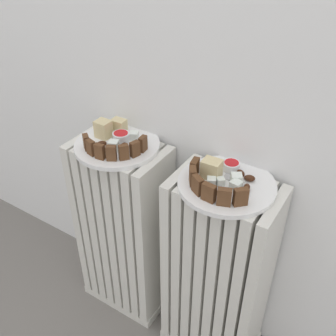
{
  "coord_description": "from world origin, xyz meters",
  "views": [
    {
      "loc": [
        0.44,
        -0.42,
        1.2
      ],
      "look_at": [
        0.0,
        0.28,
        0.62
      ],
      "focal_mm": 42.05,
      "sensor_mm": 36.0,
      "label": 1
    }
  ],
  "objects": [
    {
      "name": "turkish_delight_left_1",
      "position": [
        -0.11,
        0.28,
        0.65
      ],
      "size": [
        0.03,
        0.03,
        0.02
      ],
      "primitive_type": "cube",
      "rotation": [
        0.0,
        0.0,
        0.77
      ],
      "color": "white",
      "rests_on": "plate_left"
    },
    {
      "name": "dark_cake_slice_left_5",
      "position": [
        -0.09,
        0.26,
        0.66
      ],
      "size": [
        0.02,
        0.03,
        0.04
      ],
      "primitive_type": "cube",
      "rotation": [
        0.0,
        0.0,
        1.29
      ],
      "color": "#56351E",
      "rests_on": "plate_left"
    },
    {
      "name": "marble_cake_slice_right_0",
      "position": [
        0.12,
        0.28,
        0.66
      ],
      "size": [
        0.05,
        0.04,
        0.05
      ],
      "primitive_type": "cube",
      "rotation": [
        0.0,
        0.0,
        0.04
      ],
      "color": "beige",
      "rests_on": "plate_right"
    },
    {
      "name": "jam_bowl_right",
      "position": [
        0.15,
        0.33,
        0.65
      ],
      "size": [
        0.04,
        0.04,
        0.02
      ],
      "color": "white",
      "rests_on": "plate_right"
    },
    {
      "name": "dark_cake_slice_left_6",
      "position": [
        -0.08,
        0.29,
        0.66
      ],
      "size": [
        0.02,
        0.03,
        0.04
      ],
      "primitive_type": "cube",
      "rotation": [
        0.0,
        0.0,
        1.67
      ],
      "color": "#56351E",
      "rests_on": "plate_left"
    },
    {
      "name": "marble_cake_slice_left_1",
      "position": [
        -0.2,
        0.33,
        0.66
      ],
      "size": [
        0.04,
        0.03,
        0.04
      ],
      "primitive_type": "cube",
      "rotation": [
        0.0,
        0.0,
        0.03
      ],
      "color": "beige",
      "rests_on": "plate_left"
    },
    {
      "name": "radiator_left",
      "position": [
        -0.16,
        0.28,
        0.31
      ],
      "size": [
        0.28,
        0.17,
        0.63
      ],
      "color": "silver",
      "rests_on": "ground_plane"
    },
    {
      "name": "turkish_delight_right_3",
      "position": [
        0.19,
        0.27,
        0.65
      ],
      "size": [
        0.03,
        0.03,
        0.02
      ],
      "primitive_type": "cube",
      "rotation": [
        0.0,
        0.0,
        1.42
      ],
      "color": "white",
      "rests_on": "plate_right"
    },
    {
      "name": "medjool_date_right_0",
      "position": [
        0.21,
        0.32,
        0.65
      ],
      "size": [
        0.03,
        0.03,
        0.02
      ],
      "primitive_type": "ellipsoid",
      "rotation": [
        0.0,
        0.0,
        0.36
      ],
      "color": "#3D1E0F",
      "rests_on": "plate_right"
    },
    {
      "name": "dark_cake_slice_right_4",
      "position": [
        0.19,
        0.2,
        0.66
      ],
      "size": [
        0.03,
        0.02,
        0.04
      ],
      "primitive_type": "cube",
      "rotation": [
        0.0,
        0.0,
        0.35
      ],
      "color": "#56351E",
      "rests_on": "plate_right"
    },
    {
      "name": "medjool_date_left_0",
      "position": [
        -0.19,
        0.25,
        0.65
      ],
      "size": [
        0.03,
        0.03,
        0.02
      ],
      "primitive_type": "ellipsoid",
      "rotation": [
        0.0,
        0.0,
        0.8
      ],
      "color": "#3D1E0F",
      "rests_on": "plate_left"
    },
    {
      "name": "plate_right",
      "position": [
        0.16,
        0.28,
        0.63
      ],
      "size": [
        0.23,
        0.23,
        0.01
      ],
      "primitive_type": "cylinder",
      "color": "white",
      "rests_on": "radiator_right"
    },
    {
      "name": "medjool_date_left_2",
      "position": [
        -0.1,
        0.32,
        0.65
      ],
      "size": [
        0.03,
        0.03,
        0.02
      ],
      "primitive_type": "ellipsoid",
      "rotation": [
        0.0,
        0.0,
        0.99
      ],
      "color": "#3D1E0F",
      "rests_on": "plate_left"
    },
    {
      "name": "dark_cake_slice_right_0",
      "position": [
        0.08,
        0.27,
        0.66
      ],
      "size": [
        0.02,
        0.03,
        0.04
      ],
      "primitive_type": "cube",
      "rotation": [
        0.0,
        0.0,
        -1.4
      ],
      "color": "#56351E",
      "rests_on": "plate_right"
    },
    {
      "name": "fork",
      "position": [
        0.16,
        0.27,
        0.64
      ],
      "size": [
        0.02,
        0.09,
        0.0
      ],
      "color": "#B7B7BC",
      "rests_on": "plate_right"
    },
    {
      "name": "medjool_date_right_2",
      "position": [
        0.18,
        0.32,
        0.65
      ],
      "size": [
        0.03,
        0.02,
        0.02
      ],
      "primitive_type": "ellipsoid",
      "rotation": [
        0.0,
        0.0,
        2.63
      ],
      "color": "#3D1E0F",
      "rests_on": "plate_right"
    },
    {
      "name": "dark_cake_slice_left_3",
      "position": [
        -0.12,
        0.21,
        0.66
      ],
      "size": [
        0.03,
        0.02,
        0.04
      ],
      "primitive_type": "cube",
      "rotation": [
        0.0,
        0.0,
        0.51
      ],
      "color": "#56351E",
      "rests_on": "plate_left"
    },
    {
      "name": "turkish_delight_right_2",
      "position": [
        0.18,
        0.29,
        0.65
      ],
      "size": [
        0.03,
        0.03,
        0.03
      ],
      "primitive_type": "cube",
      "rotation": [
        0.0,
        0.0,
        0.55
      ],
      "color": "white",
      "rests_on": "plate_right"
    },
    {
      "name": "jam_bowl_left",
      "position": [
        -0.16,
        0.3,
        0.65
      ],
      "size": [
        0.05,
        0.05,
        0.03
      ],
      "color": "white",
      "rests_on": "plate_left"
    },
    {
      "name": "dark_cake_slice_right_3",
      "position": [
        0.16,
        0.2,
        0.66
      ],
      "size": [
        0.03,
        0.02,
        0.04
      ],
      "primitive_type": "cube",
      "rotation": [
        0.0,
        0.0,
        -0.09
      ],
      "color": "#56351E",
      "rests_on": "plate_right"
    },
    {
      "name": "medjool_date_right_3",
      "position": [
        0.22,
        0.28,
        0.65
      ],
      "size": [
        0.02,
        0.03,
        0.02
      ],
      "primitive_type": "ellipsoid",
      "rotation": [
        0.0,
        0.0,
        1.82
      ],
      "color": "#3D1E0F",
      "rests_on": "plate_right"
    },
    {
      "name": "turkish_delight_left_0",
      "position": [
        -0.14,
        0.32,
        0.65
      ],
      "size": [
        0.03,
        0.03,
        0.02
      ],
      "primitive_type": "cube",
      "rotation": [
        0.0,
        0.0,
        0.46
      ],
      "color": "white",
      "rests_on": "plate_left"
    },
    {
      "name": "turkish_delight_left_2",
      "position": [
        -0.15,
        0.25,
        0.65
      ],
      "size": [
        0.03,
        0.03,
        0.03
      ],
      "primitive_type": "cube",
      "rotation": [
        0.0,
        0.0,
        0.41
      ],
      "color": "white",
      "rests_on": "plate_left"
    },
    {
      "name": "dark_cake_slice_left_2",
      "position": [
        -0.15,
        0.2,
        0.66
      ],
      "size": [
        0.03,
        0.02,
        0.04
      ],
      "primitive_type": "cube",
      "rotation": [
        0.0,
        0.0,
        0.13
      ],
      "color": "#56351E",
      "rests_on": "plate_left"
    },
    {
      "name": "dark_cake_slice_left_0",
      "position": [
        -0.21,
        0.21,
        0.66
      ],
      "size": [
        0.03,
        0.03,
        0.04
      ],
      "primitive_type": "cube",
      "rotation": [
        0.0,
        0.0,
        -0.65
      ],
      "color": "#56351E",
      "rests_on": "plate_left"
    },
    {
      "name": "plate_left",
      "position": [
        -0.16,
        0.28,
        0.63
      ],
      "size": [
        0.23,
        0.23,
        0.01
      ],
      "primitive_type": "cylinder",
      "color": "white",
      "rests_on": "radiator_left"
    },
    {
      "name": "dark_cake_slice_left_1",
      "position": [
        -0.19,
        0.2,
        0.66
      ],
      "size": [
        0.03,
        0.02,
        0.04
      ],
      "primitive_type": "cube",
      "rotation": [
        0.0,
        0.0,
        -0.26
      ],
      "color": "#56351E",
      "rests_on": "plate_left"
    },
    {
      "name": "radiator_right",
      "position": [
        0.16,
        0.28,
        0.31
      ],
      "size": [
        0.28,
        0.17,
        0.63
      ],
      "color": "silver",
      "rests_on": "ground_plane"
    },
    {
      "name": "marble_cake_slice_left_0",
      "position": [
        -0.22,
        0.29,
        0.66
      ],
      "size": [
        0.04,
        0.04,
        0.05
      ],
      "primitive_type": "cube",
      "rotation": [
        0.0,
        0.0,
        -0.02
      ],
      "color": "beige",
      "rests_on": "plate_left"
    },
    {
      "name": "medjool_date_left_1",
      "position": [
        -0.13,
        0.27,
        0.65
      ],
      "size": [
        0.02,
        0.03,
        0.02
      ],
      "primitive_type": "ellipsoid",
      "rotation": [
        0.0,
        0.0,
        1.34
      ],
      "color": "#3D1E0F",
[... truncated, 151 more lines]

